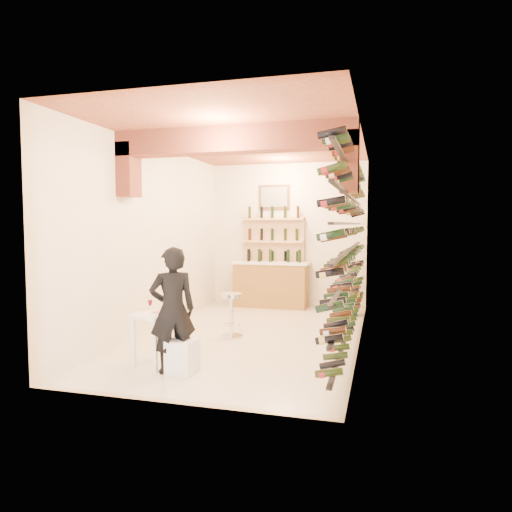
{
  "coord_description": "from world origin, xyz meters",
  "views": [
    {
      "loc": [
        2.05,
        -7.22,
        1.84
      ],
      "look_at": [
        0.0,
        0.3,
        1.3
      ],
      "focal_mm": 32.25,
      "sensor_mm": 36.0,
      "label": 1
    }
  ],
  "objects_px": {
    "person": "(173,310)",
    "crate_lower": "(345,309)",
    "tasting_table": "(155,323)",
    "back_counter": "(271,283)",
    "wine_rack": "(346,243)",
    "white_stool": "(182,356)",
    "chrome_barstool": "(231,312)"
  },
  "relations": [
    {
      "from": "wine_rack",
      "to": "chrome_barstool",
      "type": "relative_size",
      "value": 7.94
    },
    {
      "from": "back_counter",
      "to": "white_stool",
      "type": "bearing_deg",
      "value": -89.99
    },
    {
      "from": "person",
      "to": "crate_lower",
      "type": "xyz_separation_m",
      "value": [
        1.81,
        4.16,
        -0.65
      ]
    },
    {
      "from": "white_stool",
      "to": "crate_lower",
      "type": "height_order",
      "value": "white_stool"
    },
    {
      "from": "person",
      "to": "chrome_barstool",
      "type": "relative_size",
      "value": 2.18
    },
    {
      "from": "white_stool",
      "to": "crate_lower",
      "type": "distance_m",
      "value": 4.49
    },
    {
      "from": "person",
      "to": "crate_lower",
      "type": "relative_size",
      "value": 3.49
    },
    {
      "from": "tasting_table",
      "to": "white_stool",
      "type": "relative_size",
      "value": 2.01
    },
    {
      "from": "tasting_table",
      "to": "crate_lower",
      "type": "height_order",
      "value": "tasting_table"
    },
    {
      "from": "back_counter",
      "to": "chrome_barstool",
      "type": "bearing_deg",
      "value": -89.61
    },
    {
      "from": "wine_rack",
      "to": "crate_lower",
      "type": "xyz_separation_m",
      "value": [
        -0.15,
        2.09,
        -1.41
      ]
    },
    {
      "from": "person",
      "to": "white_stool",
      "type": "bearing_deg",
      "value": 144.68
    },
    {
      "from": "wine_rack",
      "to": "tasting_table",
      "type": "relative_size",
      "value": 6.81
    },
    {
      "from": "back_counter",
      "to": "white_stool",
      "type": "relative_size",
      "value": 4.09
    },
    {
      "from": "wine_rack",
      "to": "back_counter",
      "type": "xyz_separation_m",
      "value": [
        -1.83,
        2.65,
        -1.02
      ]
    },
    {
      "from": "white_stool",
      "to": "crate_lower",
      "type": "relative_size",
      "value": 0.93
    },
    {
      "from": "wine_rack",
      "to": "crate_lower",
      "type": "relative_size",
      "value": 12.73
    },
    {
      "from": "tasting_table",
      "to": "person",
      "type": "bearing_deg",
      "value": -9.35
    },
    {
      "from": "back_counter",
      "to": "person",
      "type": "distance_m",
      "value": 4.72
    },
    {
      "from": "white_stool",
      "to": "chrome_barstool",
      "type": "bearing_deg",
      "value": 89.43
    },
    {
      "from": "wine_rack",
      "to": "person",
      "type": "height_order",
      "value": "wine_rack"
    },
    {
      "from": "back_counter",
      "to": "person",
      "type": "xyz_separation_m",
      "value": [
        -0.13,
        -4.72,
        0.25
      ]
    },
    {
      "from": "tasting_table",
      "to": "person",
      "type": "relative_size",
      "value": 0.53
    },
    {
      "from": "crate_lower",
      "to": "tasting_table",
      "type": "bearing_deg",
      "value": -118.24
    },
    {
      "from": "tasting_table",
      "to": "white_stool",
      "type": "bearing_deg",
      "value": -2.63
    },
    {
      "from": "tasting_table",
      "to": "person",
      "type": "xyz_separation_m",
      "value": [
        0.34,
        -0.17,
        0.22
      ]
    },
    {
      "from": "wine_rack",
      "to": "white_stool",
      "type": "xyz_separation_m",
      "value": [
        -1.83,
        -2.07,
        -1.34
      ]
    },
    {
      "from": "person",
      "to": "crate_lower",
      "type": "bearing_deg",
      "value": -148.89
    },
    {
      "from": "chrome_barstool",
      "to": "tasting_table",
      "type": "bearing_deg",
      "value": -105.73
    },
    {
      "from": "wine_rack",
      "to": "back_counter",
      "type": "height_order",
      "value": "wine_rack"
    },
    {
      "from": "white_stool",
      "to": "person",
      "type": "relative_size",
      "value": 0.27
    },
    {
      "from": "tasting_table",
      "to": "chrome_barstool",
      "type": "xyz_separation_m",
      "value": [
        0.48,
        1.71,
        -0.15
      ]
    }
  ]
}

